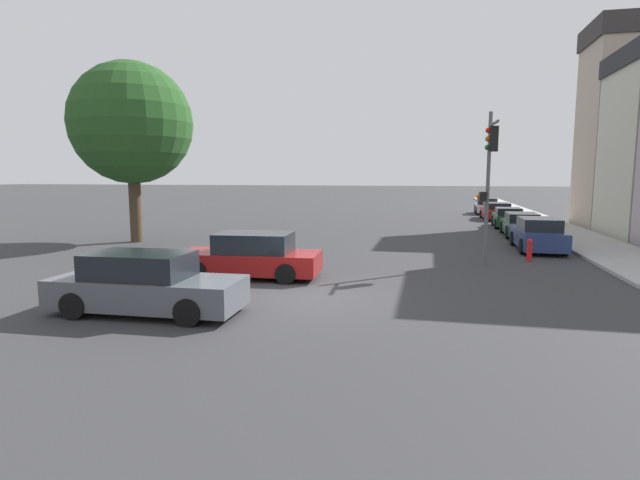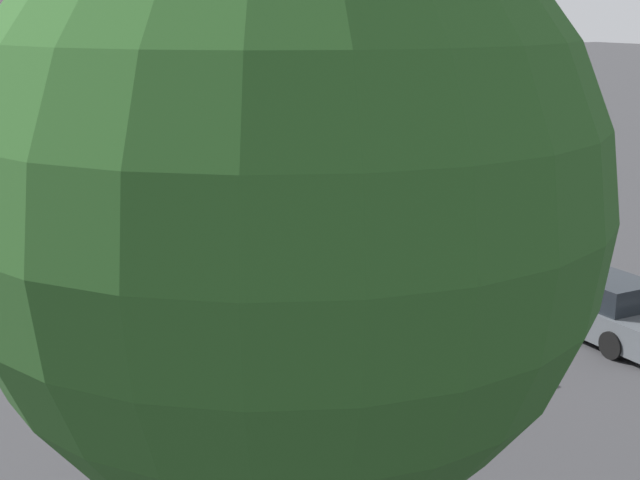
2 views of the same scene
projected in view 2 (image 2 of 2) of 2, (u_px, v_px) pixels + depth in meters
name	position (u px, v px, depth m)	size (l,w,h in m)	color
ground_plane	(432.00, 309.00, 23.96)	(300.00, 300.00, 0.00)	#333335
street_tree	(284.00, 204.00, 8.48)	(6.09, 6.09, 9.08)	#423323
traffic_signal	(144.00, 158.00, 25.15)	(0.61, 1.73, 5.78)	#515456
crossing_car_0	(409.00, 324.00, 20.72)	(4.86, 2.23, 1.51)	maroon
crossing_car_1	(595.00, 306.00, 21.96)	(4.80, 1.97, 1.53)	#4C5156
fire_hydrant	(85.00, 259.00, 26.91)	(0.22, 0.22, 0.92)	red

